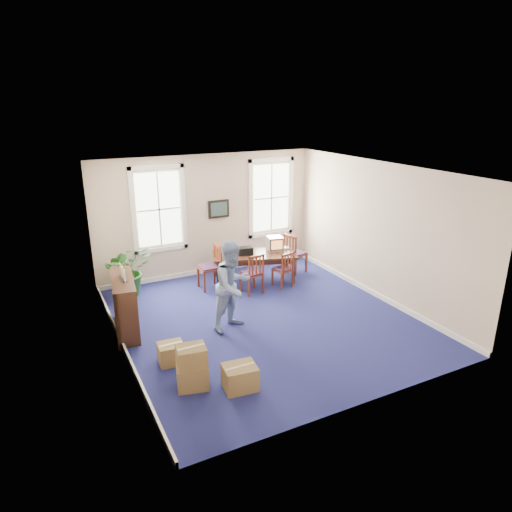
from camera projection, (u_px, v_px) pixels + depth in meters
name	position (u px, v px, depth m)	size (l,w,h in m)	color
floor	(264.00, 319.00, 9.84)	(6.50, 6.50, 0.00)	navy
ceiling	(265.00, 170.00, 8.81)	(6.50, 6.50, 0.00)	white
wall_back	(208.00, 215.00, 12.07)	(6.50, 6.50, 0.00)	beige
wall_front	(370.00, 311.00, 6.58)	(6.50, 6.50, 0.00)	beige
wall_left	(115.00, 273.00, 8.05)	(6.50, 6.50, 0.00)	beige
wall_right	(379.00, 231.00, 10.61)	(6.50, 6.50, 0.00)	beige
baseboard_back	(210.00, 270.00, 12.55)	(6.00, 0.04, 0.12)	white
baseboard_left	(125.00, 349.00, 8.56)	(0.04, 6.50, 0.12)	white
baseboard_right	(372.00, 292.00, 11.09)	(0.04, 6.50, 0.12)	white
window_left	(159.00, 209.00, 11.41)	(1.40, 0.12, 2.20)	white
window_right	(271.00, 198.00, 12.77)	(1.40, 0.12, 2.20)	white
wall_picture	(219.00, 209.00, 12.11)	(0.58, 0.06, 0.48)	black
conference_table	(254.00, 267.00, 11.92)	(2.13, 0.97, 0.73)	#3E2416
crt_tv	(275.00, 243.00, 12.06)	(0.39, 0.43, 0.36)	#B7B7BC
game_console	(285.00, 248.00, 12.19)	(0.15, 0.18, 0.05)	white
equipment_bag	(245.00, 251.00, 11.71)	(0.38, 0.25, 0.19)	black
chair_near_left	(252.00, 273.00, 11.08)	(0.46, 0.46, 1.02)	maroon
chair_near_right	(283.00, 269.00, 11.46)	(0.42, 0.42, 0.93)	maroon
chair_end_left	(209.00, 267.00, 11.32)	(0.51, 0.51, 1.13)	maroon
chair_end_right	(296.00, 253.00, 12.40)	(0.49, 0.49, 1.10)	maroon
man	(233.00, 286.00, 9.21)	(0.91, 0.70, 1.86)	#8199C1
credenza	(125.00, 304.00, 9.20)	(0.43, 1.50, 1.18)	#3E2416
brochure_rack	(122.00, 270.00, 8.97)	(0.11, 0.61, 0.27)	#99999E
potted_plant	(128.00, 270.00, 10.91)	(1.13, 0.98, 1.25)	#1A4B18
cardboard_boxes	(201.00, 360.00, 7.57)	(1.36, 1.36, 0.78)	olive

